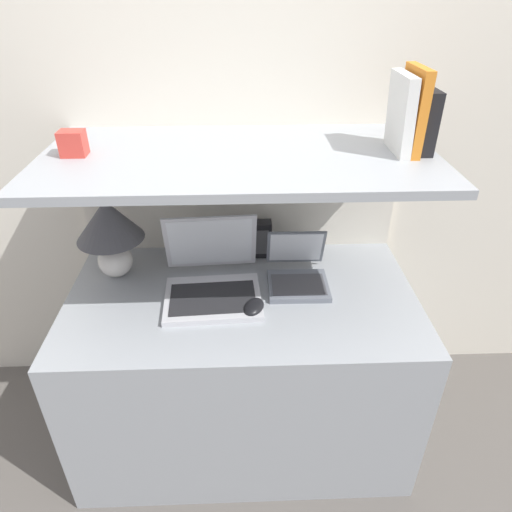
{
  "coord_description": "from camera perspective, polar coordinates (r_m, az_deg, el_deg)",
  "views": [
    {
      "loc": [
        0.0,
        -0.97,
        1.68
      ],
      "look_at": [
        0.05,
        0.35,
        0.87
      ],
      "focal_mm": 32.0,
      "sensor_mm": 36.0,
      "label": 1
    }
  ],
  "objects": [
    {
      "name": "ground_plane",
      "position": [
        1.94,
        -1.3,
        -28.41
      ],
      "size": [
        12.0,
        12.0,
        0.0
      ],
      "primitive_type": "plane",
      "color": "#56514C"
    },
    {
      "name": "wall_back",
      "position": [
        1.8,
        -2.26,
        16.13
      ],
      "size": [
        6.0,
        0.05,
        2.4
      ],
      "color": "silver",
      "rests_on": "ground_plane"
    },
    {
      "name": "desk",
      "position": [
        1.87,
        -1.64,
        -13.61
      ],
      "size": [
        1.25,
        0.7,
        0.7
      ],
      "color": "#999EA3",
      "rests_on": "ground_plane"
    },
    {
      "name": "back_riser",
      "position": [
        2.01,
        -1.89,
        -1.3
      ],
      "size": [
        1.25,
        0.04,
        1.18
      ],
      "color": "silver",
      "rests_on": "ground_plane"
    },
    {
      "name": "shelf",
      "position": [
        1.48,
        -2.19,
        12.19
      ],
      "size": [
        1.25,
        0.63,
        0.03
      ],
      "color": "#999EA3",
      "rests_on": "back_riser"
    },
    {
      "name": "table_lamp",
      "position": [
        1.73,
        -17.93,
        3.38
      ],
      "size": [
        0.24,
        0.24,
        0.31
      ],
      "color": "white",
      "rests_on": "desk"
    },
    {
      "name": "laptop_large",
      "position": [
        1.64,
        -5.56,
        -2.91
      ],
      "size": [
        0.35,
        0.36,
        0.26
      ],
      "color": "silver",
      "rests_on": "desk"
    },
    {
      "name": "laptop_small",
      "position": [
        1.69,
        5.14,
        -2.17
      ],
      "size": [
        0.22,
        0.26,
        0.18
      ],
      "color": "slate",
      "rests_on": "desk"
    },
    {
      "name": "computer_mouse",
      "position": [
        1.55,
        -0.35,
        -6.43
      ],
      "size": [
        0.1,
        0.12,
        0.04
      ],
      "color": "black",
      "rests_on": "desk"
    },
    {
      "name": "router_box",
      "position": [
        1.83,
        -0.02,
        2.16
      ],
      "size": [
        0.12,
        0.06,
        0.15
      ],
      "color": "black",
      "rests_on": "desk"
    },
    {
      "name": "book_black",
      "position": [
        1.55,
        20.26,
        15.55
      ],
      "size": [
        0.04,
        0.13,
        0.19
      ],
      "color": "black",
      "rests_on": "shelf"
    },
    {
      "name": "book_orange",
      "position": [
        1.53,
        18.99,
        16.8
      ],
      "size": [
        0.03,
        0.18,
        0.25
      ],
      "color": "orange",
      "rests_on": "shelf"
    },
    {
      "name": "book_white",
      "position": [
        1.52,
        17.59,
        16.57
      ],
      "size": [
        0.04,
        0.18,
        0.24
      ],
      "color": "silver",
      "rests_on": "shelf"
    },
    {
      "name": "shelf_gadget",
      "position": [
        1.55,
        -21.97,
        12.94
      ],
      "size": [
        0.08,
        0.06,
        0.08
      ],
      "color": "#CC3D33",
      "rests_on": "shelf"
    }
  ]
}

